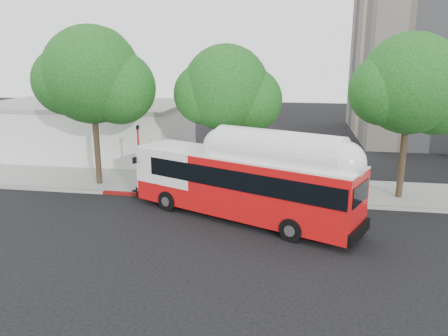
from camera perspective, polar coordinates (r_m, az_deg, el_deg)
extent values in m
plane|color=black|center=(20.98, 0.23, -7.68)|extent=(120.00, 120.00, 0.00)
cube|color=gray|center=(27.04, 2.52, -2.44)|extent=(60.00, 5.00, 0.15)
cube|color=gray|center=(24.58, 1.75, -4.16)|extent=(60.00, 0.30, 0.15)
cube|color=maroon|center=(25.15, -5.05, -3.77)|extent=(10.00, 0.32, 0.16)
cylinder|color=#2D2116|center=(27.97, -16.33, 3.80)|extent=(0.36, 0.36, 6.08)
sphere|color=#124112|center=(27.57, -16.89, 11.59)|extent=(5.80, 5.80, 5.80)
sphere|color=#124112|center=(27.13, -13.52, 10.16)|extent=(4.35, 4.35, 4.35)
cylinder|color=#2D2116|center=(26.05, 0.26, 2.93)|extent=(0.36, 0.36, 5.44)
sphere|color=#124112|center=(25.60, 0.27, 10.41)|extent=(5.00, 5.00, 5.00)
sphere|color=#124112|center=(25.66, 3.41, 8.87)|extent=(3.75, 3.75, 3.75)
cylinder|color=#2D2116|center=(26.12, 22.38, 2.23)|extent=(0.36, 0.36, 5.76)
sphere|color=#124112|center=(25.68, 23.14, 10.10)|extent=(5.40, 5.40, 5.40)
sphere|color=#124112|center=(26.30, 26.07, 8.30)|extent=(4.05, 4.05, 4.05)
cube|color=silver|center=(37.85, -17.48, 4.74)|extent=(16.00, 10.00, 4.00)
cube|color=gray|center=(37.58, -17.72, 7.89)|extent=(16.20, 10.20, 0.30)
cube|color=red|center=(21.51, 2.26, -2.20)|extent=(11.69, 7.09, 2.82)
cube|color=black|center=(21.11, 3.40, -0.89)|extent=(10.65, 6.67, 0.92)
cube|color=white|center=(21.14, 2.30, 1.57)|extent=(11.66, 7.02, 0.10)
cube|color=white|center=(20.16, 7.01, 1.58)|extent=(6.48, 4.33, 0.54)
cube|color=black|center=(25.65, -9.98, -2.62)|extent=(1.43, 1.92, 0.06)
imported|color=navy|center=(25.52, -10.03, -1.61)|extent=(1.21, 1.76, 0.88)
cylinder|color=red|center=(25.98, -11.01, 0.83)|extent=(0.12, 0.12, 3.85)
cube|color=black|center=(25.59, -11.23, 5.24)|extent=(0.05, 0.39, 0.24)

